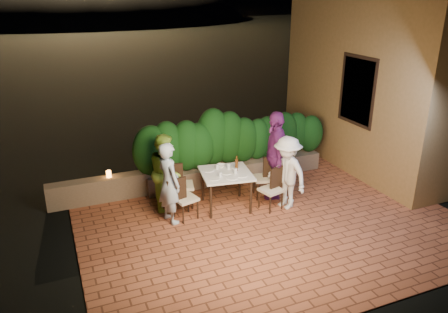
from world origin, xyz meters
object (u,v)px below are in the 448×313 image
parapet_lamp (109,174)px  diner_purple (275,155)px  chair_right_back (264,177)px  chair_right_front (271,189)px  dining_table (226,190)px  diner_green (166,171)px  beer_bottle (237,163)px  chair_left_back (182,185)px  diner_white (287,173)px  diner_blue (169,183)px  bowl (221,166)px  chair_left_front (185,197)px

parapet_lamp → diner_purple: bearing=-19.8°
chair_right_back → chair_right_front: bearing=91.1°
dining_table → diner_green: (-1.09, 0.47, 0.39)m
beer_bottle → chair_left_back: (-1.02, 0.36, -0.44)m
chair_right_back → diner_white: diner_white is taller
beer_bottle → diner_blue: bearing=-174.2°
chair_left_back → chair_right_front: chair_left_back is taller
bowl → chair_left_back: bearing=175.5°
diner_white → diner_purple: size_ratio=0.80×
diner_blue → beer_bottle: bearing=-99.3°
diner_purple → parapet_lamp: (-3.22, 1.16, -0.36)m
beer_bottle → dining_table: bearing=-175.5°
diner_blue → parapet_lamp: 1.65m
beer_bottle → chair_left_front: size_ratio=0.36×
bowl → chair_left_front: 1.07m
bowl → diner_white: diner_white is taller
dining_table → chair_left_back: chair_left_back is taller
dining_table → chair_right_back: bearing=8.1°
chair_left_front → diner_purple: bearing=-8.7°
chair_left_front → chair_right_back: bearing=-6.5°
dining_table → beer_bottle: beer_bottle is taller
dining_table → chair_right_back: chair_right_back is taller
chair_left_back → diner_white: 2.08m
dining_table → diner_blue: size_ratio=0.61×
chair_left_back → chair_right_front: (1.58, -0.78, -0.04)m
bowl → diner_purple: bearing=-11.8°
chair_left_front → parapet_lamp: 1.82m
dining_table → diner_purple: (1.14, 0.08, 0.55)m
diner_green → diner_white: (2.20, -0.92, -0.02)m
bowl → diner_blue: bearing=-160.1°
diner_green → diner_purple: bearing=-87.6°
chair_left_back → diner_green: (-0.31, 0.09, 0.30)m
chair_left_back → parapet_lamp: 1.57m
chair_right_front → diner_white: diner_white is taller
bowl → chair_right_back: 0.96m
beer_bottle → diner_purple: size_ratio=0.17×
parapet_lamp → chair_left_back: bearing=-33.5°
dining_table → bowl: 0.51m
chair_left_front → diner_blue: size_ratio=0.55×
bowl → parapet_lamp: size_ratio=1.31×
beer_bottle → diner_green: diner_green is taller
diner_white → parapet_lamp: bearing=-133.1°
dining_table → diner_green: 1.25m
dining_table → chair_left_front: 0.89m
diner_white → diner_blue: bearing=-113.3°
dining_table → chair_right_front: bearing=-27.0°
diner_green → parapet_lamp: size_ratio=10.95×
bowl → chair_left_back: size_ratio=0.20×
chair_right_back → diner_blue: diner_blue is taller
chair_left_front → diner_white: size_ratio=0.58×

